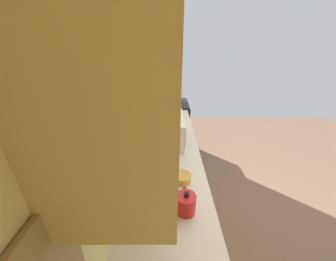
% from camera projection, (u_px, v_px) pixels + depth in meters
% --- Properties ---
extents(ground_plane, '(6.11, 6.11, 0.00)m').
position_uv_depth(ground_plane, '(263.00, 211.00, 2.34)').
color(ground_plane, brown).
extents(wall_back, '(3.94, 0.12, 2.70)m').
position_uv_depth(wall_back, '(128.00, 107.00, 1.74)').
color(wall_back, '#E5CB7F').
rests_on(wall_back, ground_plane).
extents(counter_run, '(2.97, 0.62, 0.93)m').
position_uv_depth(counter_run, '(167.00, 213.00, 1.75)').
color(counter_run, tan).
rests_on(counter_run, ground_plane).
extents(upper_cabinets, '(1.89, 0.32, 0.72)m').
position_uv_depth(upper_cabinets, '(144.00, 55.00, 1.16)').
color(upper_cabinets, tan).
extents(oven_range, '(0.61, 0.67, 1.11)m').
position_uv_depth(oven_range, '(169.00, 128.00, 3.35)').
color(oven_range, black).
rests_on(oven_range, ground_plane).
extents(microwave, '(0.51, 0.38, 0.28)m').
position_uv_depth(microwave, '(165.00, 129.00, 1.96)').
color(microwave, white).
rests_on(microwave, counter_run).
extents(bowl, '(0.14, 0.14, 0.06)m').
position_uv_depth(bowl, '(182.00, 177.00, 1.45)').
color(bowl, gold).
rests_on(bowl, counter_run).
extents(kettle, '(0.17, 0.12, 0.15)m').
position_uv_depth(kettle, '(186.00, 203.00, 1.18)').
color(kettle, red).
rests_on(kettle, counter_run).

